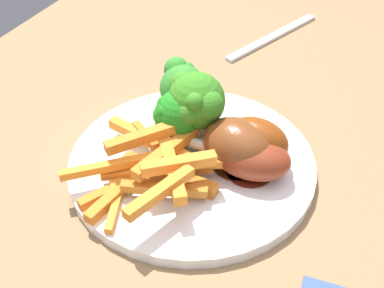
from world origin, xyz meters
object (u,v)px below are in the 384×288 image
at_px(chicken_drumstick_near, 235,144).
at_px(fork, 273,37).
at_px(dining_table, 175,273).
at_px(broccoli_floret_middle, 196,101).
at_px(carrot_fries_pile, 155,166).
at_px(chicken_drumstick_far, 246,156).
at_px(dinner_plate, 192,163).
at_px(broccoli_floret_back, 184,87).
at_px(broccoli_floret_front, 177,114).
at_px(chicken_drumstick_extra, 249,141).

relative_size(chicken_drumstick_near, fork, 0.64).
height_order(dining_table, broccoli_floret_middle, broccoli_floret_middle).
xyz_separation_m(carrot_fries_pile, chicken_drumstick_far, (0.05, -0.07, 0.00)).
height_order(dinner_plate, chicken_drumstick_far, chicken_drumstick_far).
height_order(dining_table, chicken_drumstick_far, chicken_drumstick_far).
xyz_separation_m(chicken_drumstick_near, chicken_drumstick_far, (-0.01, -0.01, -0.01)).
xyz_separation_m(dining_table, carrot_fries_pile, (0.02, 0.03, 0.13)).
xyz_separation_m(broccoli_floret_back, fork, (0.25, -0.03, -0.06)).
distance_m(dining_table, dinner_plate, 0.12).
distance_m(dinner_plate, fork, 0.30).
height_order(broccoli_floret_front, chicken_drumstick_near, broccoli_floret_front).
xyz_separation_m(broccoli_floret_back, chicken_drumstick_far, (-0.05, -0.09, -0.03)).
xyz_separation_m(broccoli_floret_middle, chicken_drumstick_near, (-0.02, -0.05, -0.03)).
relative_size(broccoli_floret_middle, carrot_fries_pile, 0.53).
bearing_deg(broccoli_floret_middle, carrot_fries_pile, 170.58).
distance_m(broccoli_floret_front, carrot_fries_pile, 0.06).
bearing_deg(broccoli_floret_back, fork, -5.80).
relative_size(dining_table, chicken_drumstick_far, 9.35).
xyz_separation_m(broccoli_floret_middle, chicken_drumstick_extra, (-0.00, -0.06, -0.03)).
height_order(broccoli_floret_front, carrot_fries_pile, broccoli_floret_front).
bearing_deg(fork, dinner_plate, 23.36).
height_order(dinner_plate, carrot_fries_pile, carrot_fries_pile).
bearing_deg(dinner_plate, broccoli_floret_front, 58.16).
relative_size(chicken_drumstick_far, fork, 0.68).
bearing_deg(fork, chicken_drumstick_extra, 34.02).
bearing_deg(dining_table, broccoli_floret_middle, 9.98).
bearing_deg(chicken_drumstick_far, broccoli_floret_back, 62.43).
bearing_deg(broccoli_floret_middle, dinner_plate, -163.92).
bearing_deg(dinner_plate, chicken_drumstick_far, -83.45).
relative_size(dining_table, broccoli_floret_front, 18.58).
relative_size(dinner_plate, carrot_fries_pile, 1.66).
bearing_deg(broccoli_floret_front, dining_table, -157.79).
bearing_deg(chicken_drumstick_near, dinner_plate, 106.27).
distance_m(broccoli_floret_middle, broccoli_floret_back, 0.04).
bearing_deg(broccoli_floret_front, broccoli_floret_middle, -48.01).
relative_size(broccoli_floret_front, carrot_fries_pile, 0.43).
xyz_separation_m(chicken_drumstick_near, chicken_drumstick_extra, (0.01, -0.01, -0.00)).
distance_m(chicken_drumstick_far, fork, 0.30).
bearing_deg(chicken_drumstick_extra, chicken_drumstick_near, 137.47).
height_order(dinner_plate, fork, dinner_plate).
bearing_deg(dinner_plate, dining_table, -172.90).
xyz_separation_m(broccoli_floret_middle, carrot_fries_pile, (-0.07, 0.01, -0.03)).
bearing_deg(carrot_fries_pile, chicken_drumstick_extra, -47.55).
distance_m(broccoli_floret_front, chicken_drumstick_near, 0.07).
height_order(dining_table, chicken_drumstick_near, chicken_drumstick_near).
height_order(chicken_drumstick_far, chicken_drumstick_extra, chicken_drumstick_extra).
relative_size(dinner_plate, chicken_drumstick_extra, 2.05).
bearing_deg(fork, carrot_fries_pile, 19.90).
height_order(dinner_plate, broccoli_floret_middle, broccoli_floret_middle).
height_order(broccoli_floret_back, carrot_fries_pile, broccoli_floret_back).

